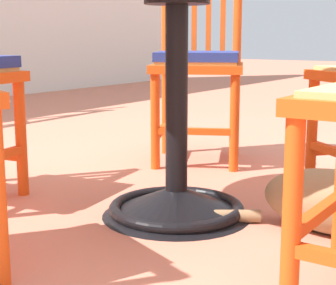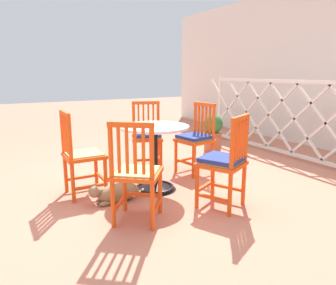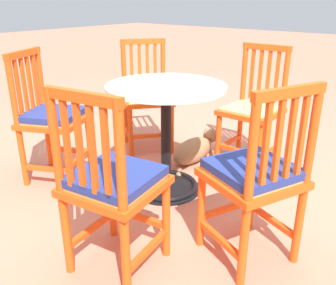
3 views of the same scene
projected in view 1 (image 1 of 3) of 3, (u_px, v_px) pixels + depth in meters
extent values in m
plane|color=#C6755B|center=(245.00, 227.00, 1.69)|extent=(24.00, 24.00, 0.00)
cone|color=black|center=(176.00, 200.00, 1.79)|extent=(0.48, 0.48, 0.10)
torus|color=black|center=(176.00, 208.00, 1.80)|extent=(0.44, 0.44, 0.04)
cylinder|color=black|center=(177.00, 101.00, 1.73)|extent=(0.07, 0.07, 0.66)
cylinder|color=#E04C14|center=(292.00, 209.00, 1.13)|extent=(0.04, 0.04, 0.45)
cube|color=#E04C14|center=(319.00, 213.00, 1.27)|extent=(0.34, 0.03, 0.03)
cylinder|color=#E04C14|center=(312.00, 130.00, 2.09)|extent=(0.04, 0.04, 0.45)
cylinder|color=#E04C14|center=(234.00, 119.00, 2.35)|extent=(0.04, 0.04, 0.45)
cylinder|color=#E04C14|center=(155.00, 118.00, 2.40)|extent=(0.04, 0.04, 0.45)
cylinder|color=#E04C14|center=(237.00, 61.00, 2.64)|extent=(0.04, 0.04, 0.91)
cylinder|color=#E04C14|center=(166.00, 61.00, 2.69)|extent=(0.04, 0.04, 0.91)
cube|color=#E04C14|center=(235.00, 132.00, 2.54)|extent=(0.32, 0.18, 0.03)
cube|color=#E04C14|center=(161.00, 131.00, 2.58)|extent=(0.32, 0.18, 0.03)
cube|color=#E04C14|center=(194.00, 131.00, 2.39)|extent=(0.18, 0.32, 0.03)
cube|color=#E04C14|center=(198.00, 68.00, 2.50)|extent=(0.54, 0.54, 0.04)
cube|color=tan|center=(198.00, 63.00, 2.50)|extent=(0.47, 0.47, 0.02)
cube|color=#E04C14|center=(223.00, 13.00, 2.61)|extent=(0.03, 0.03, 0.39)
cube|color=#E04C14|center=(209.00, 13.00, 2.62)|extent=(0.03, 0.03, 0.39)
cube|color=#E04C14|center=(194.00, 13.00, 2.63)|extent=(0.03, 0.03, 0.39)
cube|color=#E04C14|center=(180.00, 13.00, 2.64)|extent=(0.03, 0.03, 0.39)
cube|color=navy|center=(198.00, 56.00, 2.49)|extent=(0.48, 0.48, 0.04)
cylinder|color=#E04C14|center=(21.00, 134.00, 2.00)|extent=(0.04, 0.04, 0.45)
ellipsoid|color=#8E704C|center=(336.00, 202.00, 1.62)|extent=(0.20, 0.44, 0.19)
cylinder|color=#8E704C|center=(225.00, 216.00, 1.72)|extent=(0.16, 0.20, 0.04)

